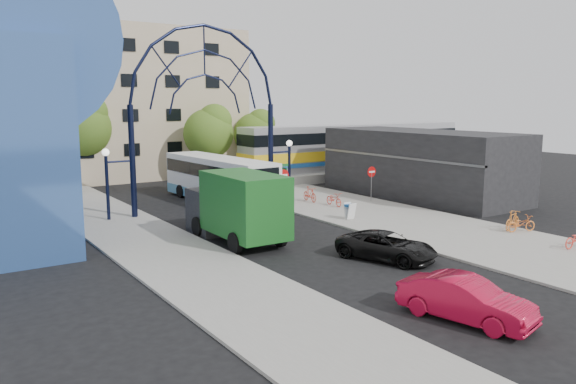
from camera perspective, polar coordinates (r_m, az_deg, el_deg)
ground at (r=26.43m, az=5.37°, el=-6.61°), size 120.00×120.00×0.00m
sidewalk_east at (r=34.56m, az=11.45°, el=-2.89°), size 8.00×56.00×0.12m
plaza_west at (r=28.30m, az=-12.90°, el=-5.62°), size 5.00×50.00×0.12m
gateway_arch at (r=37.35m, az=-8.44°, el=11.19°), size 13.64×0.44×12.10m
stop_sign at (r=38.31m, az=-0.41°, el=1.39°), size 0.80×0.07×2.50m
do_not_enter_sign at (r=40.55m, az=8.49°, el=1.70°), size 0.76×0.07×2.48m
street_name_sign at (r=39.01m, az=-0.41°, el=1.74°), size 0.70×0.70×2.80m
sandwich_board at (r=34.23m, az=6.30°, el=-1.71°), size 0.55×0.61×0.99m
commercial_block_east at (r=44.00m, az=13.32°, el=2.82°), size 6.00×16.00×5.00m
apartment_block at (r=57.55m, az=-15.75°, el=8.65°), size 20.00×12.10×14.00m
train_platform at (r=55.58m, az=6.96°, el=2.09°), size 32.00×5.00×0.80m
train_car at (r=55.33m, az=7.01°, el=4.66°), size 25.10×3.05×4.20m
tree_north_a at (r=50.79m, az=-7.93°, el=6.18°), size 4.48×4.48×7.00m
tree_north_b at (r=51.09m, az=-20.16°, el=6.47°), size 5.12×5.12×8.00m
tree_north_c at (r=55.42m, az=-3.24°, el=6.15°), size 4.16×4.16×6.50m
city_bus at (r=40.38m, az=-7.02°, el=1.31°), size 3.27×11.97×3.25m
green_truck at (r=29.10m, az=-5.32°, el=-1.49°), size 2.89×7.23×3.63m
black_suv at (r=26.14m, az=9.99°, el=-5.43°), size 3.55×5.07×1.28m
red_sedan at (r=19.67m, az=17.59°, el=-10.37°), size 2.52×4.68×1.46m
bike_near_a at (r=38.51m, az=4.70°, el=-0.72°), size 0.77×1.81×0.92m
bike_near_b at (r=40.01m, az=2.23°, el=-0.23°), size 0.69×1.80×1.06m
bike_far_b at (r=33.58m, az=21.85°, el=-2.69°), size 1.85×0.89×1.07m
bike_far_c at (r=33.27m, az=22.61°, el=-2.98°), size 1.83×1.11×0.91m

